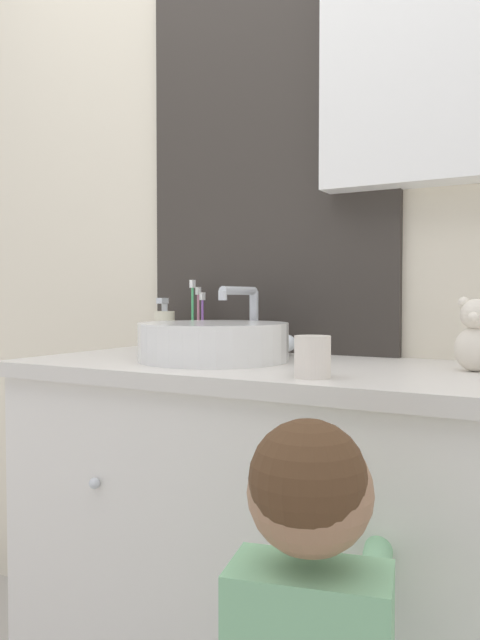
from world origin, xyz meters
name	(u,v)px	position (x,y,z in m)	size (l,w,h in m)	color
wall_back	(316,209)	(0.02, 0.62, 1.28)	(3.20, 0.18, 2.50)	beige
vanity_counter	(258,551)	(0.00, 0.32, 0.45)	(1.13, 0.57, 0.89)	silver
sink_basin	(214,341)	(-0.11, 0.30, 0.94)	(0.36, 0.40, 0.18)	white
toothbrush_holder	(199,335)	(-0.30, 0.52, 0.93)	(0.08, 0.08, 0.20)	beige
soap_dispenser	(165,329)	(-0.39, 0.49, 0.95)	(0.06, 0.06, 0.15)	beige
teddy_bear	(476,336)	(0.47, 0.38, 0.96)	(0.08, 0.07, 0.15)	beige
drinking_cup	(313,357)	(0.22, 0.13, 0.93)	(0.07, 0.07, 0.08)	silver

